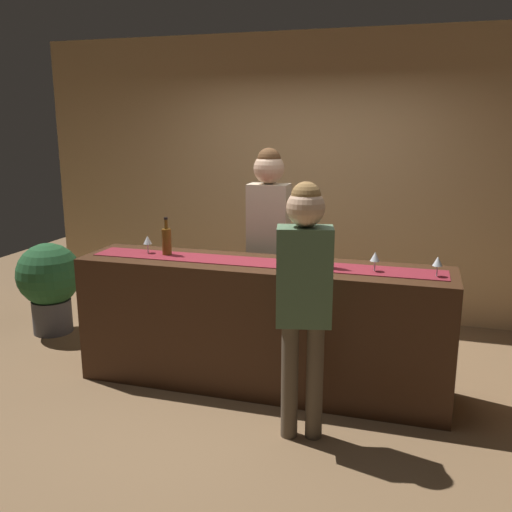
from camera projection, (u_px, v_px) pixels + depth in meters
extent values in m
plane|color=brown|center=(261.00, 385.00, 4.38)|extent=(10.00, 10.00, 0.00)
cube|color=tan|center=(311.00, 178.00, 5.82)|extent=(6.00, 0.12, 2.90)
cube|color=#3D2314|center=(261.00, 325.00, 4.27)|extent=(2.82, 0.60, 0.99)
cube|color=maroon|center=(261.00, 262.00, 4.15)|extent=(2.67, 0.28, 0.01)
cylinder|color=#B2C6C1|center=(329.00, 254.00, 3.97)|extent=(0.07, 0.07, 0.21)
cylinder|color=#B2C6C1|center=(329.00, 235.00, 3.93)|extent=(0.03, 0.03, 0.08)
cylinder|color=black|center=(330.00, 228.00, 3.92)|extent=(0.03, 0.03, 0.02)
cylinder|color=brown|center=(167.00, 242.00, 4.37)|extent=(0.07, 0.07, 0.21)
cylinder|color=brown|center=(166.00, 224.00, 4.34)|extent=(0.03, 0.03, 0.08)
cylinder|color=black|center=(166.00, 218.00, 4.32)|extent=(0.03, 0.03, 0.02)
cylinder|color=silver|center=(437.00, 277.00, 3.76)|extent=(0.06, 0.06, 0.00)
cylinder|color=silver|center=(437.00, 271.00, 3.76)|extent=(0.01, 0.01, 0.08)
cone|color=silver|center=(438.00, 261.00, 3.74)|extent=(0.07, 0.07, 0.06)
cylinder|color=silver|center=(148.00, 253.00, 4.45)|extent=(0.06, 0.06, 0.00)
cylinder|color=silver|center=(148.00, 248.00, 4.44)|extent=(0.01, 0.01, 0.08)
cone|color=silver|center=(148.00, 240.00, 4.42)|extent=(0.07, 0.07, 0.06)
cylinder|color=silver|center=(374.00, 272.00, 3.90)|extent=(0.06, 0.06, 0.00)
cylinder|color=silver|center=(375.00, 266.00, 3.89)|extent=(0.01, 0.01, 0.08)
cone|color=silver|center=(375.00, 256.00, 3.87)|extent=(0.07, 0.07, 0.06)
cylinder|color=#26262B|center=(277.00, 310.00, 4.83)|extent=(0.11, 0.11, 0.85)
cylinder|color=#26262B|center=(259.00, 309.00, 4.87)|extent=(0.11, 0.11, 0.85)
cube|color=beige|center=(269.00, 224.00, 4.68)|extent=(0.34, 0.20, 0.67)
sphere|color=#DBAD89|center=(269.00, 168.00, 4.57)|extent=(0.25, 0.25, 0.25)
sphere|color=brown|center=(269.00, 160.00, 4.55)|extent=(0.20, 0.20, 0.20)
cylinder|color=brown|center=(290.00, 381.00, 3.58)|extent=(0.11, 0.11, 0.78)
cylinder|color=brown|center=(315.00, 381.00, 3.57)|extent=(0.11, 0.11, 0.78)
cube|color=#4C6B4C|center=(304.00, 276.00, 3.41)|extent=(0.38, 0.27, 0.62)
sphere|color=#DBAD89|center=(306.00, 208.00, 3.32)|extent=(0.23, 0.23, 0.23)
sphere|color=olive|center=(306.00, 197.00, 3.30)|extent=(0.18, 0.18, 0.18)
cylinder|color=#4C4C51|center=(52.00, 316.00, 5.46)|extent=(0.37, 0.37, 0.33)
sphere|color=#23562D|center=(49.00, 274.00, 5.37)|extent=(0.61, 0.61, 0.61)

